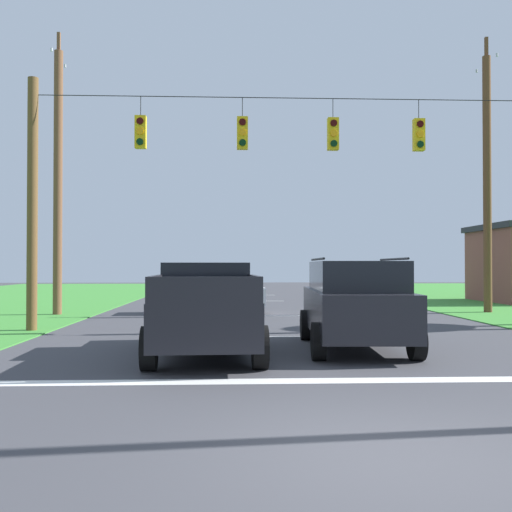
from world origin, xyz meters
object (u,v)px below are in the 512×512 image
Objects in this scene: pickup_truck at (206,309)px; distant_car_crossing_white at (210,293)px; overhead_signal_span at (287,191)px; suv_black at (355,302)px; utility_pole_mid_right at (487,180)px; utility_pole_near_left at (58,179)px.

pickup_truck reaches higher than distant_car_crossing_white.
overhead_signal_span is 3.09× the size of suv_black.
utility_pole_mid_right is at bearing 34.37° from overhead_signal_span.
pickup_truck is (-2.20, -4.62, -3.12)m from overhead_signal_span.
distant_car_crossing_white is at bearing 91.54° from pickup_truck.
overhead_signal_span reaches higher than suv_black.
pickup_truck is 0.50× the size of utility_pole_near_left.
utility_pole_mid_right reaches higher than distant_car_crossing_white.
overhead_signal_span is at bearing 105.73° from suv_black.
suv_black is at bearing 10.16° from pickup_truck.
suv_black is 13.12m from utility_pole_mid_right.
overhead_signal_span is 5.99m from pickup_truck.
pickup_truck is 15.69m from utility_pole_mid_right.
distant_car_crossing_white is 7.29m from utility_pole_near_left.
utility_pole_near_left is at bearing -178.80° from utility_pole_mid_right.
pickup_truck is 12.56m from utility_pole_near_left.
suv_black is 10.72m from distant_car_crossing_white.
distant_car_crossing_white is (-3.62, 10.09, -0.27)m from suv_black.
overhead_signal_span is at bearing -33.79° from utility_pole_near_left.
distant_car_crossing_white is 11.99m from utility_pole_mid_right.
overhead_signal_span is at bearing -145.63° from utility_pole_mid_right.
utility_pole_mid_right is at bearing -0.93° from distant_car_crossing_white.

